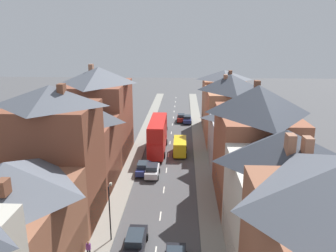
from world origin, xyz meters
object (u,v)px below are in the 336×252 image
car_parked_right_a (181,118)px  pedestrian_mid_left (89,249)px  car_near_blue (152,170)px  car_mid_black (135,241)px  car_parked_left_b (143,168)px  street_lamp (110,209)px  double_decker_bus_lead (158,135)px  car_near_silver (162,128)px  car_mid_white (187,119)px  delivery_van (180,146)px

car_parked_right_a → pedestrian_mid_left: size_ratio=2.39×
car_near_blue → pedestrian_mid_left: bearing=-102.4°
car_mid_black → car_parked_left_b: bearing=94.5°
street_lamp → pedestrian_mid_left: bearing=-115.1°
double_decker_bus_lead → car_parked_left_b: (-1.29, -8.83, -1.99)m
car_mid_black → street_lamp: 3.68m
double_decker_bus_lead → car_near_silver: bearing=90.0°
car_mid_white → street_lamp: size_ratio=0.74×
car_near_blue → street_lamp: bearing=-99.7°
car_parked_left_b → delivery_van: bearing=57.6°
car_near_silver → car_mid_black: car_mid_black is taller
delivery_van → street_lamp: street_lamp is taller
car_near_blue → car_mid_black: bearing=-90.0°
double_decker_bus_lead → car_near_blue: bearing=-89.9°
car_near_silver → car_parked_left_b: size_ratio=1.15×
car_near_blue → car_parked_left_b: size_ratio=1.01×
car_mid_black → car_near_silver: bearing=90.0°
car_near_silver → car_mid_black: 36.04m
double_decker_bus_lead → street_lamp: 24.05m
double_decker_bus_lead → delivery_van: 4.05m
car_parked_left_b → street_lamp: size_ratio=0.71×
double_decker_bus_lead → car_near_silver: 10.99m
double_decker_bus_lead → street_lamp: street_lamp is taller
car_near_blue → street_lamp: street_lamp is taller
delivery_van → car_near_silver: bearing=106.8°
car_parked_left_b → street_lamp: (-1.15, -15.08, 2.41)m
delivery_van → car_parked_left_b: bearing=-122.4°
double_decker_bus_lead → car_near_silver: double_decker_bus_lead is taller
car_near_silver → pedestrian_mid_left: (-3.76, -37.53, 0.22)m
double_decker_bus_lead → car_mid_white: (4.91, 18.04, -1.99)m
delivery_van → street_lamp: size_ratio=0.95×
car_near_blue → car_parked_right_a: (3.60, 28.61, -0.00)m
car_parked_left_b → pedestrian_mid_left: 18.06m
car_near_blue → car_parked_right_a: size_ratio=1.02×
car_near_silver → street_lamp: street_lamp is taller
car_mid_white → car_near_blue: bearing=-100.0°
car_near_silver → car_parked_left_b: (-1.30, -19.64, 0.02)m
double_decker_bus_lead → car_mid_black: double_decker_bus_lead is taller
car_mid_white → pedestrian_mid_left: pedestrian_mid_left is taller
car_mid_white → car_mid_black: bearing=-96.5°
double_decker_bus_lead → car_near_blue: 9.85m
double_decker_bus_lead → car_near_blue: double_decker_bus_lead is taller
car_parked_right_a → car_parked_left_b: 28.22m
car_near_silver → car_parked_right_a: bearing=66.2°
car_near_blue → car_mid_white: (4.90, 27.68, -0.03)m
car_parked_left_b → street_lamp: street_lamp is taller
pedestrian_mid_left → car_near_silver: bearing=84.3°
pedestrian_mid_left → delivery_van: bearing=74.0°
car_mid_white → pedestrian_mid_left: (-8.66, -44.76, 0.21)m
pedestrian_mid_left → car_parked_right_a: bearing=80.8°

